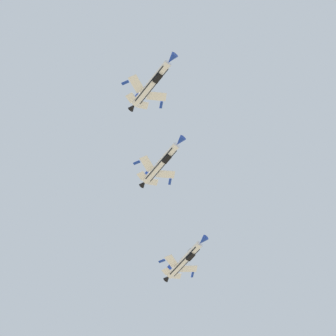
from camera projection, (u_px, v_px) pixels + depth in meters
The scene contains 3 objects.
fighter_jet_lead at pixel (152, 83), 168.07m from camera, with size 12.77×12.45×4.38m.
fighter_jet_left_wing at pixel (162, 163), 180.85m from camera, with size 12.77×12.45×4.38m.
fighter_jet_right_wing at pixel (185, 259), 191.05m from camera, with size 12.72×12.41×4.38m.
Camera 1 is at (2.33, -0.30, 1.70)m, focal length 85.37 mm.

